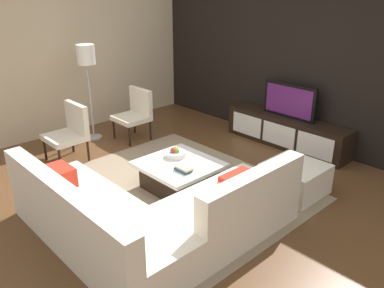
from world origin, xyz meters
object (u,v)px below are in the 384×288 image
at_px(media_console, 286,131).
at_px(television, 289,101).
at_px(sectional_couch, 148,216).
at_px(accent_chair_far, 136,111).
at_px(ottoman, 295,179).
at_px(coffee_table, 179,175).
at_px(fruit_bowl, 175,153).
at_px(floor_lamp, 86,61).
at_px(accent_chair_near, 70,129).
at_px(book_stack, 184,169).

xyz_separation_m(media_console, television, (-0.00, 0.00, 0.53)).
relative_size(sectional_couch, accent_chair_far, 2.71).
relative_size(ottoman, accent_chair_far, 0.80).
height_order(coffee_table, fruit_bowl, fruit_bowl).
bearing_deg(sectional_couch, floor_lamp, 159.93).
distance_m(sectional_couch, floor_lamp, 3.39).
distance_m(media_console, accent_chair_far, 2.58).
xyz_separation_m(floor_lamp, accent_chair_far, (0.51, 0.56, -0.85)).
bearing_deg(accent_chair_far, fruit_bowl, -9.49).
bearing_deg(sectional_couch, ottoman, 76.15).
bearing_deg(accent_chair_far, ottoman, 15.68).
bearing_deg(floor_lamp, media_console, 40.64).
distance_m(media_console, sectional_couch, 3.31).
bearing_deg(accent_chair_far, media_console, 48.08).
height_order(fruit_bowl, accent_chair_far, accent_chair_far).
height_order(ottoman, accent_chair_far, accent_chair_far).
bearing_deg(television, ottoman, -51.97).
distance_m(media_console, ottoman, 1.62).
bearing_deg(sectional_couch, accent_chair_near, 170.49).
relative_size(floor_lamp, accent_chair_far, 1.86).
relative_size(sectional_couch, floor_lamp, 1.46).
height_order(sectional_couch, fruit_bowl, sectional_couch).
xyz_separation_m(sectional_couch, book_stack, (-0.39, 0.86, 0.12)).
bearing_deg(accent_chair_far, coffee_table, -10.45).
bearing_deg(sectional_couch, television, 98.85).
bearing_deg(accent_chair_near, floor_lamp, 137.79).
distance_m(media_console, coffee_table, 2.30).
xyz_separation_m(media_console, ottoman, (1.00, -1.28, -0.05)).
height_order(television, sectional_couch, television).
xyz_separation_m(media_console, floor_lamp, (-2.52, -2.16, 1.09)).
xyz_separation_m(television, accent_chair_near, (-1.95, -2.86, -0.29)).
xyz_separation_m(media_console, accent_chair_far, (-2.01, -1.60, 0.24)).
xyz_separation_m(accent_chair_near, floor_lamp, (-0.57, 0.69, 0.86)).
distance_m(television, accent_chair_far, 2.59).
bearing_deg(ottoman, sectional_couch, -103.85).
xyz_separation_m(media_console, accent_chair_near, (-1.95, -2.86, 0.24)).
bearing_deg(accent_chair_far, accent_chair_near, -77.68).
relative_size(coffee_table, book_stack, 4.34).
xyz_separation_m(television, book_stack, (0.12, -2.41, -0.37)).
height_order(media_console, accent_chair_near, accent_chair_near).
xyz_separation_m(coffee_table, fruit_bowl, (-0.18, 0.10, 0.23)).
relative_size(television, book_stack, 4.27).
xyz_separation_m(accent_chair_near, fruit_bowl, (1.67, 0.66, -0.06)).
xyz_separation_m(accent_chair_near, book_stack, (2.07, 0.44, -0.08)).
xyz_separation_m(coffee_table, accent_chair_near, (-1.85, -0.56, 0.29)).
bearing_deg(coffee_table, book_stack, -28.12).
xyz_separation_m(sectional_couch, coffee_table, (-0.61, 0.97, -0.08)).
bearing_deg(fruit_bowl, media_console, 82.70).
bearing_deg(accent_chair_near, fruit_bowl, 30.00).
distance_m(television, fruit_bowl, 2.24).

